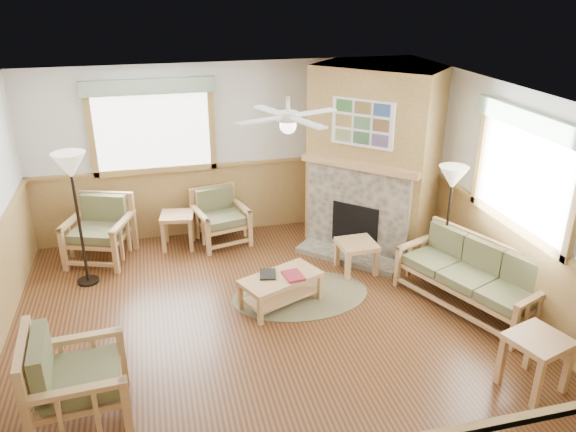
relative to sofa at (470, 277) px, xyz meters
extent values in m
cube|color=#4D2B15|center=(-2.53, 0.05, -0.42)|extent=(6.00, 6.00, 0.01)
cube|color=white|center=(-2.53, 0.05, 2.28)|extent=(6.00, 6.00, 0.01)
cube|color=silver|center=(-2.53, 3.05, 0.93)|extent=(6.00, 0.02, 2.70)
cube|color=silver|center=(-2.53, -2.95, 0.93)|extent=(6.00, 0.02, 2.70)
cube|color=silver|center=(0.47, 0.05, 0.93)|extent=(0.02, 6.00, 2.70)
cylinder|color=brown|center=(-1.97, 0.75, -0.41)|extent=(2.27, 2.27, 0.01)
cube|color=maroon|center=(-2.11, 0.56, 0.02)|extent=(0.26, 0.33, 0.03)
cube|color=black|center=(-2.41, 0.68, 0.01)|extent=(0.25, 0.30, 0.03)
camera|label=1|loc=(-3.67, -5.36, 3.44)|focal=35.00mm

